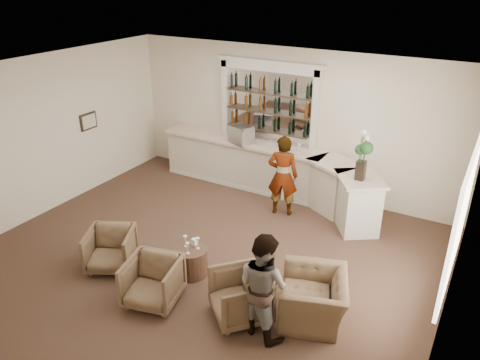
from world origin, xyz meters
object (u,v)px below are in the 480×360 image
at_px(armchair_right, 240,296).
at_px(espresso_machine, 241,134).
at_px(armchair_far, 313,298).
at_px(flower_vase, 363,152).
at_px(bar_counter, 272,171).
at_px(cocktail_table, 191,261).
at_px(sommelier, 283,176).
at_px(armchair_left, 111,249).
at_px(armchair_center, 153,282).
at_px(guest, 263,285).

xyz_separation_m(armchair_right, espresso_machine, (-2.27, 3.96, 0.97)).
xyz_separation_m(armchair_far, flower_vase, (-0.24, 2.82, 1.34)).
height_order(bar_counter, cocktail_table, bar_counter).
bearing_deg(sommelier, flower_vase, 166.55).
bearing_deg(armchair_left, armchair_far, -18.65).
xyz_separation_m(sommelier, armchair_right, (0.88, -3.30, -0.50)).
xyz_separation_m(sommelier, armchair_center, (-0.49, -3.68, -0.50)).
height_order(armchair_left, espresso_machine, espresso_machine).
height_order(cocktail_table, armchair_right, armchair_right).
height_order(sommelier, armchair_far, sommelier).
bearing_deg(sommelier, espresso_machine, -41.00).
height_order(sommelier, armchair_left, sommelier).
relative_size(armchair_right, armchair_far, 0.76).
height_order(armchair_left, armchair_center, armchair_center).
height_order(cocktail_table, armchair_left, armchair_left).
height_order(espresso_machine, flower_vase, flower_vase).
bearing_deg(guest, armchair_center, 25.76).
relative_size(armchair_center, armchair_right, 0.99).
bearing_deg(espresso_machine, bar_counter, 23.91).
height_order(cocktail_table, sommelier, sommelier).
height_order(bar_counter, armchair_far, bar_counter).
bearing_deg(espresso_machine, armchair_far, -29.76).
bearing_deg(guest, flower_vase, -77.24).
xyz_separation_m(espresso_machine, flower_vase, (2.98, -0.61, 0.35)).
height_order(bar_counter, guest, guest).
xyz_separation_m(bar_counter, espresso_machine, (-0.76, -0.09, 0.78)).
xyz_separation_m(guest, espresso_machine, (-2.70, 4.08, 0.53)).
xyz_separation_m(armchair_left, flower_vase, (3.33, 3.37, 1.34)).
bearing_deg(sommelier, armchair_left, 46.92).
distance_m(bar_counter, flower_vase, 2.59).
bearing_deg(flower_vase, armchair_left, -134.63).
xyz_separation_m(armchair_center, armchair_far, (2.32, 0.91, -0.02)).
bearing_deg(armchair_center, guest, -5.45).
xyz_separation_m(armchair_right, armchair_far, (0.95, 0.53, -0.02)).
relative_size(sommelier, armchair_center, 2.12).
bearing_deg(armchair_left, armchair_center, -43.60).
distance_m(armchair_right, flower_vase, 3.67).
relative_size(guest, armchair_right, 1.95).
distance_m(bar_counter, armchair_far, 4.30).
distance_m(armchair_left, espresso_machine, 4.11).
bearing_deg(flower_vase, sommelier, -178.00).
xyz_separation_m(guest, armchair_right, (-0.43, 0.11, -0.44)).
distance_m(bar_counter, cocktail_table, 3.56).
distance_m(bar_counter, armchair_center, 4.44).
height_order(cocktail_table, guest, guest).
distance_m(cocktail_table, flower_vase, 3.76).
bearing_deg(armchair_right, bar_counter, 152.76).
distance_m(armchair_far, espresso_machine, 4.81).
distance_m(cocktail_table, armchair_left, 1.45).
height_order(guest, armchair_right, guest).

